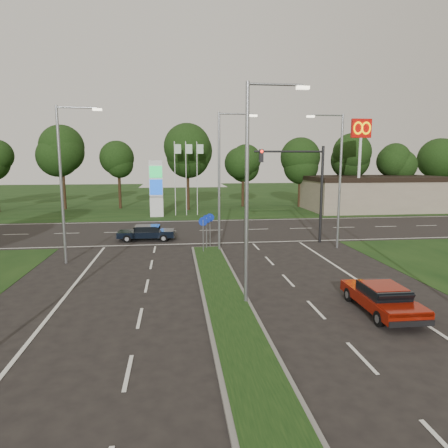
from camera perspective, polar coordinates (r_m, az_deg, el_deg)
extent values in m
plane|color=black|center=(11.67, 4.56, -21.78)|extent=(160.00, 160.00, 0.00)
cube|color=black|center=(65.11, -5.23, 3.76)|extent=(160.00, 50.00, 0.02)
cube|color=black|center=(34.39, -3.50, -0.96)|extent=(160.00, 12.00, 0.02)
cube|color=slate|center=(15.16, 1.43, -13.91)|extent=(2.00, 26.00, 0.12)
cube|color=gray|center=(51.90, 20.64, 4.09)|extent=(16.00, 9.00, 4.00)
cylinder|color=gray|center=(16.13, 3.26, 3.80)|extent=(0.16, 0.16, 9.00)
cylinder|color=gray|center=(16.56, 7.37, 19.16)|extent=(2.20, 0.10, 0.10)
cube|color=#FFF2CC|center=(16.84, 11.19, 18.55)|extent=(0.50, 0.22, 0.12)
cylinder|color=gray|center=(26.00, -0.71, 5.81)|extent=(0.16, 0.16, 9.00)
cylinder|color=gray|center=(26.27, 1.75, 15.45)|extent=(2.20, 0.10, 0.10)
cube|color=#FFF2CC|center=(26.45, 4.19, 15.17)|extent=(0.50, 0.22, 0.12)
cylinder|color=gray|center=(24.69, -22.21, 4.97)|extent=(0.16, 0.16, 9.00)
cylinder|color=gray|center=(24.56, -20.28, 15.36)|extent=(2.20, 0.10, 0.10)
cube|color=#FFF2CC|center=(24.33, -17.65, 15.31)|extent=(0.50, 0.22, 0.12)
cylinder|color=gray|center=(28.12, 16.23, 5.70)|extent=(0.16, 0.16, 9.00)
cylinder|color=gray|center=(27.82, 14.49, 14.82)|extent=(2.20, 0.10, 0.10)
cube|color=#FFF2CC|center=(27.43, 12.27, 14.77)|extent=(0.50, 0.22, 0.12)
cylinder|color=black|center=(29.85, 13.75, 4.05)|extent=(0.20, 0.20, 7.00)
cylinder|color=black|center=(28.96, 9.28, 10.18)|extent=(5.00, 0.14, 0.14)
cube|color=black|center=(28.46, 5.34, 9.68)|extent=(0.28, 0.28, 0.90)
sphere|color=#FF190C|center=(28.29, 5.43, 10.29)|extent=(0.20, 0.20, 0.20)
cylinder|color=gray|center=(25.83, -2.99, -1.83)|extent=(0.06, 0.06, 2.20)
cylinder|color=#0C26A5|center=(25.66, -3.01, 0.36)|extent=(0.56, 0.04, 0.56)
cylinder|color=gray|center=(26.83, -2.51, -1.42)|extent=(0.06, 0.06, 2.20)
cylinder|color=#0C26A5|center=(26.67, -2.52, 0.70)|extent=(0.56, 0.04, 0.56)
cylinder|color=gray|center=(27.54, -2.00, -1.14)|extent=(0.06, 0.06, 2.20)
cylinder|color=#0C26A5|center=(27.38, -2.02, 0.92)|extent=(0.56, 0.04, 0.56)
cube|color=silver|center=(42.95, -9.66, 4.96)|extent=(1.40, 0.30, 6.00)
cube|color=#0CA53F|center=(42.68, -9.73, 7.36)|extent=(1.30, 0.08, 1.20)
cube|color=#0C3FBF|center=(42.75, -9.68, 5.21)|extent=(1.30, 0.08, 1.60)
cylinder|color=silver|center=(43.84, -7.01, 6.41)|extent=(0.08, 0.08, 8.00)
cube|color=#B2D8B2|center=(43.82, -6.63, 10.61)|extent=(0.70, 0.02, 1.00)
cylinder|color=silver|center=(43.86, -5.43, 6.44)|extent=(0.08, 0.08, 8.00)
cube|color=#B2D8B2|center=(43.85, -5.03, 10.63)|extent=(0.70, 0.02, 1.00)
cylinder|color=silver|center=(43.91, -3.86, 6.46)|extent=(0.08, 0.08, 8.00)
cube|color=#B2D8B2|center=(43.91, -3.44, 10.65)|extent=(0.70, 0.02, 1.00)
cylinder|color=silver|center=(46.39, 18.74, 7.38)|extent=(0.30, 0.30, 10.00)
cube|color=#BF0C07|center=(46.50, 19.02, 12.80)|extent=(2.20, 0.35, 2.00)
torus|color=#FFC600|center=(46.11, 18.62, 12.86)|extent=(1.06, 0.16, 1.06)
torus|color=#FFC600|center=(46.50, 19.65, 12.77)|extent=(1.06, 0.16, 1.06)
cylinder|color=black|center=(49.99, -4.69, 4.70)|extent=(0.36, 0.36, 4.40)
sphere|color=black|center=(49.85, -4.75, 9.64)|extent=(6.00, 6.00, 6.00)
sphere|color=black|center=(49.68, -4.41, 10.80)|extent=(4.80, 4.80, 4.80)
cube|color=maroon|center=(17.28, 21.60, -10.00)|extent=(1.76, 4.18, 0.43)
cube|color=black|center=(17.09, 21.81, -8.80)|extent=(1.47, 1.85, 0.40)
cube|color=maroon|center=(17.03, 21.85, -8.16)|extent=(1.38, 1.52, 0.04)
cylinder|color=black|center=(18.16, 17.41, -9.61)|extent=(0.20, 0.59, 0.59)
cylinder|color=black|center=(18.81, 21.77, -9.19)|extent=(0.20, 0.59, 0.59)
cylinder|color=black|center=(15.91, 21.31, -12.51)|extent=(0.20, 0.59, 0.59)
cylinder|color=black|center=(16.65, 26.12, -11.85)|extent=(0.20, 0.59, 0.59)
cube|color=black|center=(30.64, -11.04, -1.37)|extent=(4.21, 1.84, 0.42)
cube|color=black|center=(30.56, -10.91, -0.62)|extent=(1.88, 1.51, 0.40)
cube|color=black|center=(30.53, -10.92, -0.25)|extent=(1.54, 1.41, 0.04)
cylinder|color=black|center=(30.10, -13.69, -2.08)|extent=(0.59, 0.21, 0.58)
cylinder|color=black|center=(31.59, -13.28, -1.55)|extent=(0.59, 0.21, 0.58)
cylinder|color=black|center=(29.81, -8.64, -2.03)|extent=(0.59, 0.21, 0.58)
cylinder|color=black|center=(31.32, -8.47, -1.49)|extent=(0.59, 0.21, 0.58)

